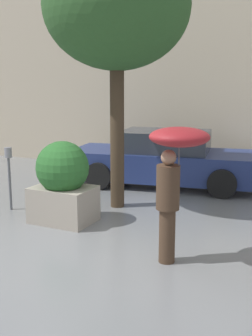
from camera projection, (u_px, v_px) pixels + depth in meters
name	position (u px, v px, depth m)	size (l,w,h in m)	color
ground_plane	(55.00, 256.00, 6.10)	(40.00, 40.00, 0.00)	slate
building_facade	(192.00, 62.00, 11.25)	(18.00, 0.30, 6.00)	#B7A88E
planter_box	(63.00, 182.00, 7.49)	(1.08, 0.94, 1.47)	#9E9384
person_adult	(175.00, 164.00, 5.60)	(0.80, 0.80, 1.90)	#473323
parked_car_near	(165.00, 160.00, 10.26)	(4.81, 2.49, 1.33)	navy
street_tree	(117.00, 8.00, 7.82)	(2.77, 2.77, 5.05)	#423323
parking_meter	(9.00, 165.00, 8.18)	(0.14, 0.14, 1.25)	#595B60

